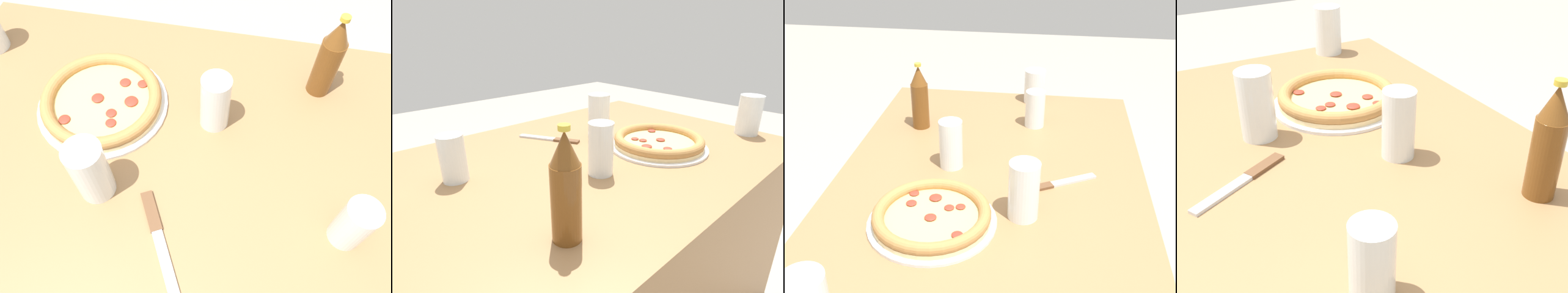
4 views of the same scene
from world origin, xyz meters
The scene contains 8 objects.
table centered at (0.00, 0.00, 0.35)m, with size 1.30×0.89×0.71m.
pizza_margherita centered at (0.22, -0.12, 0.73)m, with size 0.32×0.32×0.04m.
glass_water centered at (-0.58, 0.10, 0.77)m, with size 0.08×0.08×0.13m.
glass_mango_juice centered at (-0.37, 0.11, 0.77)m, with size 0.07×0.07×0.13m.
glass_orange_juice centered at (0.15, 0.10, 0.78)m, with size 0.08×0.08×0.16m.
glass_cola centered at (-0.06, -0.12, 0.78)m, with size 0.07×0.07×0.15m.
beer_bottle centered at (-0.31, -0.28, 0.82)m, with size 0.06×0.06×0.23m.
knife centered at (0.00, 0.19, 0.71)m, with size 0.13×0.21×0.01m.
Camera 3 is at (1.17, 0.14, 1.47)m, focal length 45.00 mm.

